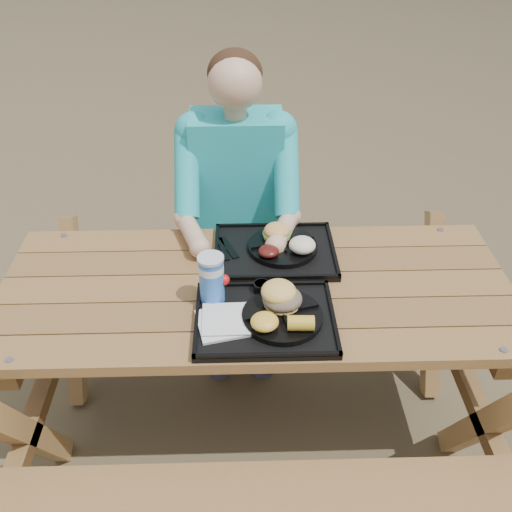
{
  "coord_description": "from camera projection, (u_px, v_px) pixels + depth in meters",
  "views": [
    {
      "loc": [
        -0.04,
        -1.56,
        2.0
      ],
      "look_at": [
        0.0,
        0.0,
        0.88
      ],
      "focal_mm": 40.0,
      "sensor_mm": 36.0,
      "label": 1
    }
  ],
  "objects": [
    {
      "name": "tray_near",
      "position": [
        265.0,
        320.0,
        1.84
      ],
      "size": [
        0.45,
        0.35,
        0.02
      ],
      "primitive_type": "cube",
      "color": "black",
      "rests_on": "picnic_table"
    },
    {
      "name": "potato_salad",
      "position": [
        302.0,
        245.0,
        2.08
      ],
      "size": [
        0.1,
        0.1,
        0.05
      ],
      "primitive_type": "ellipsoid",
      "color": "#EDE2C9",
      "rests_on": "plate_far"
    },
    {
      "name": "plate_near",
      "position": [
        282.0,
        316.0,
        1.82
      ],
      "size": [
        0.26,
        0.26,
        0.02
      ],
      "primitive_type": "cylinder",
      "color": "black",
      "rests_on": "tray_near"
    },
    {
      "name": "picnic_table",
      "position": [
        256.0,
        361.0,
        2.22
      ],
      "size": [
        1.8,
        1.49,
        0.75
      ],
      "primitive_type": null,
      "color": "#999999",
      "rests_on": "ground"
    },
    {
      "name": "corn_cob",
      "position": [
        301.0,
        323.0,
        1.75
      ],
      "size": [
        0.09,
        0.09,
        0.05
      ],
      "primitive_type": null,
      "rotation": [
        0.0,
        0.0,
        -0.03
      ],
      "color": "gold",
      "rests_on": "plate_near"
    },
    {
      "name": "condiment_mustard",
      "position": [
        284.0,
        291.0,
        1.92
      ],
      "size": [
        0.06,
        0.06,
        0.03
      ],
      "primitive_type": "cylinder",
      "color": "gold",
      "rests_on": "tray_near"
    },
    {
      "name": "baked_beans",
      "position": [
        269.0,
        251.0,
        2.07
      ],
      "size": [
        0.08,
        0.08,
        0.03
      ],
      "primitive_type": "ellipsoid",
      "color": "#511310",
      "rests_on": "plate_far"
    },
    {
      "name": "diner",
      "position": [
        238.0,
        222.0,
        2.54
      ],
      "size": [
        0.48,
        0.84,
        1.28
      ],
      "primitive_type": null,
      "color": "#1CB4C6",
      "rests_on": "ground"
    },
    {
      "name": "soda_cup",
      "position": [
        212.0,
        280.0,
        1.86
      ],
      "size": [
        0.08,
        0.08,
        0.16
      ],
      "primitive_type": "cylinder",
      "color": "blue",
      "rests_on": "tray_near"
    },
    {
      "name": "mac_cheese",
      "position": [
        265.0,
        322.0,
        1.76
      ],
      "size": [
        0.09,
        0.09,
        0.04
      ],
      "primitive_type": "ellipsoid",
      "color": "yellow",
      "rests_on": "plate_near"
    },
    {
      "name": "burger",
      "position": [
        277.0,
        228.0,
        2.14
      ],
      "size": [
        0.1,
        0.1,
        0.09
      ],
      "primitive_type": null,
      "color": "#EFA154",
      "rests_on": "plate_far"
    },
    {
      "name": "condiment_bbq",
      "position": [
        262.0,
        287.0,
        1.93
      ],
      "size": [
        0.06,
        0.06,
        0.03
      ],
      "primitive_type": "cylinder",
      "color": "black",
      "rests_on": "tray_near"
    },
    {
      "name": "ground",
      "position": [
        256.0,
        423.0,
        2.44
      ],
      "size": [
        60.0,
        60.0,
        0.0
      ],
      "primitive_type": "plane",
      "color": "#999999",
      "rests_on": "ground"
    },
    {
      "name": "tray_far",
      "position": [
        275.0,
        252.0,
        2.14
      ],
      "size": [
        0.45,
        0.35,
        0.02
      ],
      "primitive_type": "cube",
      "color": "black",
      "rests_on": "picnic_table"
    },
    {
      "name": "plate_far",
      "position": [
        283.0,
        246.0,
        2.14
      ],
      "size": [
        0.26,
        0.26,
        0.02
      ],
      "primitive_type": "cylinder",
      "color": "black",
      "rests_on": "tray_far"
    },
    {
      "name": "sandwich",
      "position": [
        283.0,
        290.0,
        1.82
      ],
      "size": [
        0.12,
        0.12,
        0.13
      ],
      "primitive_type": null,
      "color": "#EDBA53",
      "rests_on": "plate_near"
    },
    {
      "name": "cutlery_far",
      "position": [
        229.0,
        247.0,
        2.15
      ],
      "size": [
        0.08,
        0.15,
        0.01
      ],
      "primitive_type": "cube",
      "rotation": [
        0.0,
        0.0,
        0.4
      ],
      "color": "black",
      "rests_on": "tray_far"
    },
    {
      "name": "napkin_stack",
      "position": [
        223.0,
        322.0,
        1.8
      ],
      "size": [
        0.19,
        0.19,
        0.02
      ],
      "primitive_type": "cube",
      "rotation": [
        0.0,
        0.0,
        0.23
      ],
      "color": "silver",
      "rests_on": "tray_near"
    }
  ]
}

